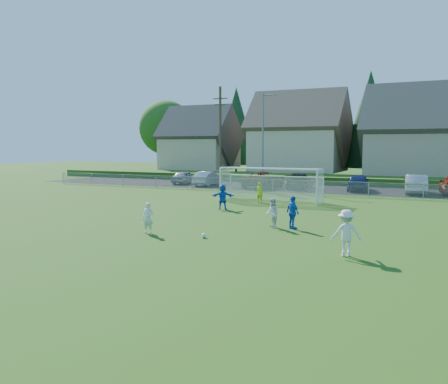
{
  "coord_description": "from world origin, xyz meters",
  "views": [
    {
      "loc": [
        11.73,
        -16.56,
        4.07
      ],
      "look_at": [
        0.0,
        8.0,
        1.4
      ],
      "focal_mm": 38.0,
      "sensor_mm": 36.0,
      "label": 1
    }
  ],
  "objects_px": {
    "player_white_a": "(148,218)",
    "player_white_b": "(272,213)",
    "car_f": "(416,184)",
    "player_blue_b": "(223,197)",
    "car_b": "(208,178)",
    "soccer_ball": "(204,235)",
    "player_white_c": "(346,233)",
    "player_blue_a": "(293,212)",
    "soccer_goal": "(271,179)",
    "car_c": "(264,180)",
    "goalkeeper": "(260,192)",
    "car_d": "(299,181)",
    "car_e": "(358,182)",
    "car_a": "(185,177)"
  },
  "relations": [
    {
      "from": "player_white_c",
      "to": "car_f",
      "type": "relative_size",
      "value": 0.35
    },
    {
      "from": "player_white_b",
      "to": "goalkeeper",
      "type": "bearing_deg",
      "value": 166.04
    },
    {
      "from": "player_blue_a",
      "to": "player_blue_b",
      "type": "height_order",
      "value": "player_blue_a"
    },
    {
      "from": "car_a",
      "to": "car_d",
      "type": "bearing_deg",
      "value": 176.27
    },
    {
      "from": "goalkeeper",
      "to": "player_white_c",
      "type": "bearing_deg",
      "value": 132.51
    },
    {
      "from": "soccer_goal",
      "to": "player_blue_a",
      "type": "bearing_deg",
      "value": -65.0
    },
    {
      "from": "player_blue_a",
      "to": "car_b",
      "type": "relative_size",
      "value": 0.37
    },
    {
      "from": "soccer_ball",
      "to": "player_white_c",
      "type": "relative_size",
      "value": 0.13
    },
    {
      "from": "player_white_a",
      "to": "player_white_b",
      "type": "height_order",
      "value": "player_white_b"
    },
    {
      "from": "soccer_ball",
      "to": "car_c",
      "type": "bearing_deg",
      "value": 104.82
    },
    {
      "from": "car_f",
      "to": "soccer_ball",
      "type": "bearing_deg",
      "value": 68.65
    },
    {
      "from": "goalkeeper",
      "to": "car_b",
      "type": "height_order",
      "value": "goalkeeper"
    },
    {
      "from": "player_white_a",
      "to": "player_white_c",
      "type": "height_order",
      "value": "player_white_c"
    },
    {
      "from": "player_blue_b",
      "to": "car_d",
      "type": "bearing_deg",
      "value": -112.52
    },
    {
      "from": "player_blue_a",
      "to": "soccer_goal",
      "type": "distance_m",
      "value": 11.58
    },
    {
      "from": "soccer_ball",
      "to": "car_e",
      "type": "distance_m",
      "value": 25.53
    },
    {
      "from": "player_white_a",
      "to": "player_blue_a",
      "type": "height_order",
      "value": "player_blue_a"
    },
    {
      "from": "car_f",
      "to": "player_blue_b",
      "type": "bearing_deg",
      "value": 51.25
    },
    {
      "from": "car_c",
      "to": "goalkeeper",
      "type": "bearing_deg",
      "value": 112.92
    },
    {
      "from": "car_b",
      "to": "car_f",
      "type": "height_order",
      "value": "car_f"
    },
    {
      "from": "player_white_b",
      "to": "player_blue_b",
      "type": "distance_m",
      "value": 7.35
    },
    {
      "from": "car_d",
      "to": "soccer_goal",
      "type": "relative_size",
      "value": 0.67
    },
    {
      "from": "player_white_c",
      "to": "soccer_goal",
      "type": "relative_size",
      "value": 0.23
    },
    {
      "from": "soccer_ball",
      "to": "player_blue_a",
      "type": "height_order",
      "value": "player_blue_a"
    },
    {
      "from": "player_blue_b",
      "to": "car_d",
      "type": "relative_size",
      "value": 0.32
    },
    {
      "from": "player_white_a",
      "to": "player_white_c",
      "type": "xyz_separation_m",
      "value": [
        9.23,
        -0.67,
        0.14
      ]
    },
    {
      "from": "car_b",
      "to": "car_f",
      "type": "relative_size",
      "value": 0.9
    },
    {
      "from": "soccer_ball",
      "to": "player_blue_b",
      "type": "xyz_separation_m",
      "value": [
        -3.36,
        8.91,
        0.69
      ]
    },
    {
      "from": "soccer_ball",
      "to": "car_d",
      "type": "distance_m",
      "value": 25.62
    },
    {
      "from": "soccer_ball",
      "to": "goalkeeper",
      "type": "relative_size",
      "value": 0.15
    },
    {
      "from": "player_white_a",
      "to": "player_white_b",
      "type": "bearing_deg",
      "value": 30.26
    },
    {
      "from": "car_f",
      "to": "car_b",
      "type": "bearing_deg",
      "value": -4.84
    },
    {
      "from": "soccer_ball",
      "to": "car_a",
      "type": "height_order",
      "value": "car_a"
    },
    {
      "from": "player_blue_b",
      "to": "car_d",
      "type": "xyz_separation_m",
      "value": [
        0.14,
        16.5,
        -0.08
      ]
    },
    {
      "from": "car_d",
      "to": "soccer_ball",
      "type": "bearing_deg",
      "value": 91.29
    },
    {
      "from": "car_f",
      "to": "player_blue_a",
      "type": "bearing_deg",
      "value": 73.15
    },
    {
      "from": "car_e",
      "to": "car_f",
      "type": "distance_m",
      "value": 4.91
    },
    {
      "from": "player_blue_b",
      "to": "goalkeeper",
      "type": "xyz_separation_m",
      "value": [
        0.85,
        4.34,
        -0.06
      ]
    },
    {
      "from": "player_blue_b",
      "to": "car_b",
      "type": "height_order",
      "value": "player_blue_b"
    },
    {
      "from": "player_white_a",
      "to": "car_f",
      "type": "relative_size",
      "value": 0.3
    },
    {
      "from": "car_d",
      "to": "car_f",
      "type": "bearing_deg",
      "value": 170.8
    },
    {
      "from": "player_white_a",
      "to": "car_f",
      "type": "bearing_deg",
      "value": 58.93
    },
    {
      "from": "soccer_goal",
      "to": "car_c",
      "type": "bearing_deg",
      "value": 113.48
    },
    {
      "from": "car_c",
      "to": "car_f",
      "type": "distance_m",
      "value": 13.75
    },
    {
      "from": "soccer_ball",
      "to": "player_blue_a",
      "type": "distance_m",
      "value": 4.87
    },
    {
      "from": "car_d",
      "to": "car_a",
      "type": "bearing_deg",
      "value": -6.75
    },
    {
      "from": "player_white_b",
      "to": "player_blue_a",
      "type": "xyz_separation_m",
      "value": [
        1.0,
        0.13,
        0.07
      ]
    },
    {
      "from": "car_c",
      "to": "soccer_goal",
      "type": "height_order",
      "value": "soccer_goal"
    },
    {
      "from": "player_white_b",
      "to": "car_f",
      "type": "height_order",
      "value": "car_f"
    },
    {
      "from": "goalkeeper",
      "to": "soccer_goal",
      "type": "xyz_separation_m",
      "value": [
        0.5,
        1.09,
        0.89
      ]
    }
  ]
}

